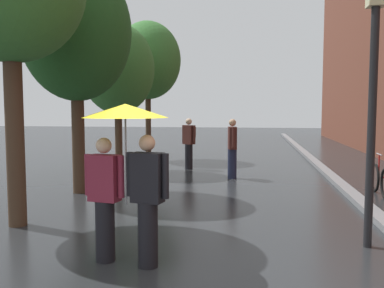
{
  "coord_description": "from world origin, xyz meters",
  "views": [
    {
      "loc": [
        0.88,
        -4.85,
        2.07
      ],
      "look_at": [
        -0.3,
        3.47,
        1.35
      ],
      "focal_mm": 39.76,
      "sensor_mm": 36.0,
      "label": 1
    }
  ],
  "objects_px": {
    "street_tree_2": "(118,69)",
    "pedestrian_walking_far": "(232,148)",
    "street_tree_1": "(76,32)",
    "pedestrian_walking_midground": "(189,142)",
    "street_tree_3": "(148,61)",
    "street_lamp_post": "(373,94)",
    "couple_under_umbrella": "(126,159)"
  },
  "relations": [
    {
      "from": "street_tree_2",
      "to": "couple_under_umbrella",
      "type": "bearing_deg",
      "value": -71.48
    },
    {
      "from": "street_tree_1",
      "to": "street_tree_3",
      "type": "xyz_separation_m",
      "value": [
        0.06,
        6.75,
        0.06
      ]
    },
    {
      "from": "pedestrian_walking_far",
      "to": "pedestrian_walking_midground",
      "type": "bearing_deg",
      "value": 132.03
    },
    {
      "from": "street_tree_3",
      "to": "street_lamp_post",
      "type": "xyz_separation_m",
      "value": [
        5.83,
        -10.02,
        -1.65
      ]
    },
    {
      "from": "street_tree_1",
      "to": "street_lamp_post",
      "type": "bearing_deg",
      "value": -29.04
    },
    {
      "from": "street_tree_2",
      "to": "street_lamp_post",
      "type": "xyz_separation_m",
      "value": [
        6.02,
        -6.82,
        -1.04
      ]
    },
    {
      "from": "street_tree_3",
      "to": "street_tree_2",
      "type": "bearing_deg",
      "value": -93.51
    },
    {
      "from": "street_tree_3",
      "to": "pedestrian_walking_midground",
      "type": "bearing_deg",
      "value": -50.32
    },
    {
      "from": "street_tree_1",
      "to": "street_tree_2",
      "type": "bearing_deg",
      "value": 92.24
    },
    {
      "from": "street_tree_1",
      "to": "pedestrian_walking_midground",
      "type": "relative_size",
      "value": 3.23
    },
    {
      "from": "street_tree_2",
      "to": "couple_under_umbrella",
      "type": "xyz_separation_m",
      "value": [
        2.67,
        -7.98,
        -1.89
      ]
    },
    {
      "from": "couple_under_umbrella",
      "to": "pedestrian_walking_midground",
      "type": "relative_size",
      "value": 1.24
    },
    {
      "from": "street_tree_1",
      "to": "street_tree_2",
      "type": "xyz_separation_m",
      "value": [
        -0.14,
        3.55,
        -0.55
      ]
    },
    {
      "from": "pedestrian_walking_far",
      "to": "couple_under_umbrella",
      "type": "bearing_deg",
      "value": -98.52
    },
    {
      "from": "couple_under_umbrella",
      "to": "pedestrian_walking_far",
      "type": "height_order",
      "value": "couple_under_umbrella"
    },
    {
      "from": "street_lamp_post",
      "to": "couple_under_umbrella",
      "type": "bearing_deg",
      "value": -160.93
    },
    {
      "from": "street_tree_2",
      "to": "pedestrian_walking_midground",
      "type": "relative_size",
      "value": 2.78
    },
    {
      "from": "street_tree_1",
      "to": "street_tree_3",
      "type": "relative_size",
      "value": 1.02
    },
    {
      "from": "street_tree_2",
      "to": "street_lamp_post",
      "type": "relative_size",
      "value": 1.25
    },
    {
      "from": "pedestrian_walking_midground",
      "to": "street_lamp_post",
      "type": "bearing_deg",
      "value": -63.3
    },
    {
      "from": "couple_under_umbrella",
      "to": "street_tree_3",
      "type": "bearing_deg",
      "value": 102.5
    },
    {
      "from": "street_tree_3",
      "to": "pedestrian_walking_midground",
      "type": "relative_size",
      "value": 3.18
    },
    {
      "from": "street_tree_2",
      "to": "street_lamp_post",
      "type": "bearing_deg",
      "value": -48.55
    },
    {
      "from": "street_tree_3",
      "to": "pedestrian_walking_midground",
      "type": "distance_m",
      "value": 4.34
    },
    {
      "from": "street_tree_3",
      "to": "street_lamp_post",
      "type": "distance_m",
      "value": 11.71
    },
    {
      "from": "street_lamp_post",
      "to": "pedestrian_walking_far",
      "type": "xyz_separation_m",
      "value": [
        -2.29,
        5.9,
        -1.37
      ]
    },
    {
      "from": "street_tree_2",
      "to": "pedestrian_walking_far",
      "type": "height_order",
      "value": "street_tree_2"
    },
    {
      "from": "street_tree_2",
      "to": "couple_under_umbrella",
      "type": "relative_size",
      "value": 2.25
    },
    {
      "from": "street_lamp_post",
      "to": "pedestrian_walking_far",
      "type": "relative_size",
      "value": 2.19
    },
    {
      "from": "couple_under_umbrella",
      "to": "street_tree_2",
      "type": "bearing_deg",
      "value": 108.52
    },
    {
      "from": "pedestrian_walking_far",
      "to": "street_lamp_post",
      "type": "bearing_deg",
      "value": -68.78
    },
    {
      "from": "street_tree_1",
      "to": "pedestrian_walking_far",
      "type": "bearing_deg",
      "value": 36.27
    }
  ]
}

